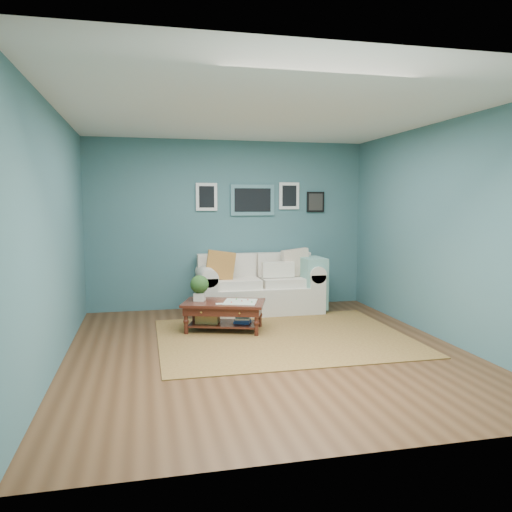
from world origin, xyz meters
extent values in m
plane|color=brown|center=(0.00, 0.00, 0.00)|extent=(5.00, 5.00, 0.00)
plane|color=white|center=(0.00, 0.00, 2.70)|extent=(5.00, 5.00, 0.00)
cube|color=#3D676F|center=(0.00, 2.50, 1.35)|extent=(4.50, 0.02, 2.70)
cube|color=#3D676F|center=(0.00, -2.50, 1.35)|extent=(4.50, 0.02, 2.70)
cube|color=#3D676F|center=(-2.25, 0.00, 1.35)|extent=(0.02, 5.00, 2.70)
cube|color=#3D676F|center=(2.25, 0.00, 1.35)|extent=(0.02, 5.00, 2.70)
cube|color=slate|center=(0.39, 2.48, 1.75)|extent=(0.72, 0.03, 0.50)
cube|color=black|center=(0.39, 2.46, 1.75)|extent=(0.60, 0.01, 0.38)
cube|color=white|center=(-0.36, 2.48, 1.80)|extent=(0.34, 0.03, 0.44)
cube|color=white|center=(1.01, 2.48, 1.82)|extent=(0.34, 0.03, 0.44)
cube|color=black|center=(1.47, 2.48, 1.72)|extent=(0.30, 0.03, 0.34)
cube|color=brown|center=(0.34, 0.47, 0.01)|extent=(3.12, 2.50, 0.01)
cube|color=white|center=(0.39, 1.99, 0.21)|extent=(1.41, 0.87, 0.42)
cube|color=white|center=(0.39, 2.33, 0.66)|extent=(1.85, 0.22, 0.48)
cube|color=white|center=(-0.44, 1.99, 0.31)|extent=(0.24, 0.87, 0.62)
cube|color=white|center=(1.21, 1.99, 0.31)|extent=(0.24, 0.87, 0.62)
cylinder|color=white|center=(-0.44, 1.99, 0.62)|extent=(0.26, 0.87, 0.26)
cylinder|color=white|center=(1.21, 1.99, 0.62)|extent=(0.26, 0.87, 0.26)
cube|color=white|center=(0.01, 1.93, 0.48)|extent=(0.72, 0.56, 0.13)
cube|color=white|center=(0.76, 1.93, 0.48)|extent=(0.72, 0.56, 0.13)
cube|color=white|center=(0.01, 2.21, 0.73)|extent=(0.72, 0.12, 0.36)
cube|color=white|center=(0.76, 2.21, 0.73)|extent=(0.72, 0.12, 0.36)
cube|color=orange|center=(-0.23, 1.94, 0.77)|extent=(0.48, 0.17, 0.47)
cube|color=beige|center=(0.98, 2.01, 0.77)|extent=(0.47, 0.18, 0.46)
cube|color=silver|center=(0.66, 1.89, 0.68)|extent=(0.50, 0.12, 0.24)
cube|color=#7CB9AA|center=(1.21, 1.87, 0.46)|extent=(0.34, 0.55, 0.80)
cube|color=#37100B|center=(-0.34, 0.96, 0.38)|extent=(1.20, 0.92, 0.04)
cube|color=#37100B|center=(-0.34, 0.96, 0.31)|extent=(1.11, 0.83, 0.11)
cube|color=#37100B|center=(-0.34, 0.96, 0.10)|extent=(1.00, 0.72, 0.02)
sphere|color=gold|center=(-0.66, 0.77, 0.31)|extent=(0.03, 0.03, 0.03)
sphere|color=gold|center=(-0.19, 0.61, 0.31)|extent=(0.03, 0.03, 0.03)
cylinder|color=#37100B|center=(-0.85, 0.88, 0.18)|extent=(0.05, 0.05, 0.36)
cylinder|color=#37100B|center=(0.02, 0.59, 0.18)|extent=(0.05, 0.05, 0.36)
cylinder|color=#37100B|center=(-0.70, 1.33, 0.18)|extent=(0.05, 0.05, 0.36)
cylinder|color=#37100B|center=(0.17, 1.04, 0.18)|extent=(0.05, 0.05, 0.36)
cube|color=white|center=(-0.64, 1.11, 0.45)|extent=(0.18, 0.18, 0.11)
sphere|color=#1C4519|center=(-0.64, 1.11, 0.62)|extent=(0.25, 0.25, 0.25)
cube|color=white|center=(-0.13, 0.89, 0.40)|extent=(0.54, 0.54, 0.01)
cube|color=tan|center=(-0.55, 1.03, 0.20)|extent=(0.35, 0.30, 0.18)
cube|color=navy|center=(-0.10, 0.90, 0.16)|extent=(0.25, 0.22, 0.10)
camera|label=1|loc=(-1.36, -5.50, 1.70)|focal=35.00mm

